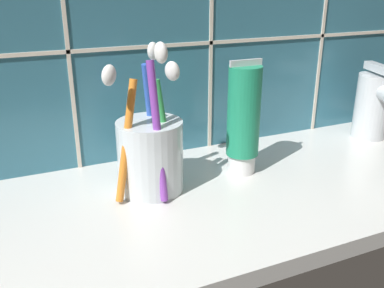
% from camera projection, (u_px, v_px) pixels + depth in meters
% --- Properties ---
extents(sink_counter, '(0.80, 0.30, 0.02)m').
position_uv_depth(sink_counter, '(245.00, 193.00, 0.54)').
color(sink_counter, silver).
rests_on(sink_counter, ground).
extents(tile_wall_backsplash, '(0.90, 0.02, 0.47)m').
position_uv_depth(tile_wall_backsplash, '(196.00, 1.00, 0.59)').
color(tile_wall_backsplash, '#336B7F').
rests_on(tile_wall_backsplash, ground).
extents(toothbrush_cup, '(0.10, 0.10, 0.19)m').
position_uv_depth(toothbrush_cup, '(150.00, 152.00, 0.51)').
color(toothbrush_cup, silver).
rests_on(toothbrush_cup, sink_counter).
extents(toothpaste_tube, '(0.04, 0.04, 0.15)m').
position_uv_depth(toothpaste_tube, '(243.00, 118.00, 0.55)').
color(toothpaste_tube, white).
rests_on(toothpaste_tube, sink_counter).
extents(sink_faucet, '(0.06, 0.12, 0.12)m').
position_uv_depth(sink_faucet, '(375.00, 104.00, 0.68)').
color(sink_faucet, silver).
rests_on(sink_faucet, sink_counter).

